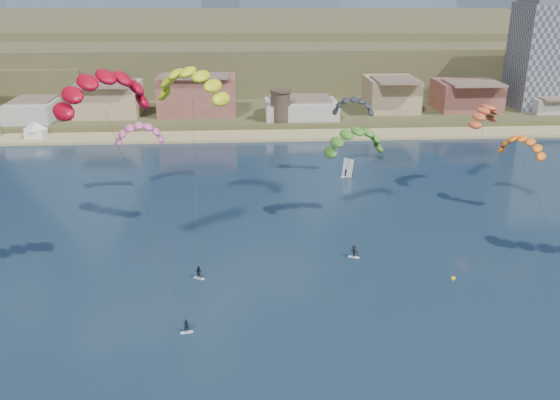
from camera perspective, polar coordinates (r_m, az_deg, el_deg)
The scene contains 15 objects.
beach at distance 157.62m, azimuth -1.59°, elevation 6.16°, with size 2200.00×12.00×0.90m.
land at distance 607.86m, azimuth -3.06°, elevation 16.88°, with size 2200.00×900.00×4.00m.
foothills at distance 281.99m, azimuth 2.22°, elevation 14.41°, with size 940.00×210.00×18.00m.
town at distance 175.10m, azimuth -15.18°, elevation 9.53°, with size 400.00×24.00×12.00m.
apartment_tower at distance 197.43m, azimuth 24.27°, elevation 12.54°, with size 20.00×16.00×32.00m.
watchtower at distance 164.24m, azimuth 0.06°, elevation 8.96°, with size 5.82×5.82×8.60m.
kitesurfer_red at distance 73.91m, azimuth -16.48°, elevation 10.42°, with size 16.15×15.61×31.29m.
kitesurfer_yellow at distance 91.74m, azimuth -8.39°, elevation 11.21°, with size 13.04×21.13×29.45m.
kitesurfer_green at distance 98.70m, azimuth 7.15°, elevation 5.90°, with size 11.52×18.00×19.74m.
distant_kite_pink at distance 115.01m, azimuth -13.22°, elevation 6.51°, with size 10.18×6.86×16.04m.
distant_kite_dark at distance 122.44m, azimuth 6.97°, elevation 9.15°, with size 9.14×6.40×18.47m.
distant_kite_orange at distance 112.78m, azimuth 22.02°, elevation 5.06°, with size 8.29×8.54×15.44m.
distant_kite_red at distance 119.08m, azimuth 18.80°, elevation 7.94°, with size 8.62×8.73×18.64m.
windsurfer at distance 125.71m, azimuth 6.34°, elevation 2.72°, with size 2.26×2.48×3.87m.
buoy at distance 87.32m, azimuth 16.08°, elevation -7.16°, with size 0.68×0.68×0.68m.
Camera 1 is at (-4.63, -46.55, 39.65)m, focal length 38.56 mm.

